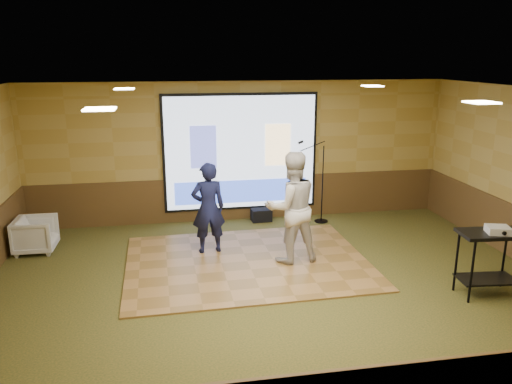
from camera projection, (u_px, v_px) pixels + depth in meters
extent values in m
plane|color=#263317|center=(273.00, 288.00, 7.80)|extent=(9.00, 9.00, 0.00)
cube|color=#AD9348|center=(240.00, 152.00, 10.72)|extent=(9.00, 0.04, 3.00)
cube|color=#AD9348|center=(363.00, 311.00, 4.07)|extent=(9.00, 0.04, 3.00)
cube|color=beige|center=(275.00, 93.00, 7.00)|extent=(9.00, 7.00, 0.04)
cube|color=brown|center=(241.00, 198.00, 10.97)|extent=(9.00, 0.04, 0.95)
cube|color=black|center=(241.00, 152.00, 10.67)|extent=(3.32, 0.03, 2.52)
cube|color=#ADBEDB|center=(241.00, 153.00, 10.65)|extent=(3.20, 0.02, 2.40)
cube|color=#444B96|center=(203.00, 147.00, 10.46)|extent=(0.55, 0.01, 0.90)
cube|color=#F8D28F|center=(278.00, 145.00, 10.72)|extent=(0.55, 0.01, 0.90)
cube|color=blue|center=(241.00, 191.00, 10.86)|extent=(2.88, 0.01, 0.50)
cube|color=#FFE8BF|center=(124.00, 89.00, 8.35)|extent=(0.32, 0.32, 0.02)
cube|color=#FFE8BF|center=(372.00, 86.00, 9.08)|extent=(0.32, 0.32, 0.02)
cube|color=#FFE8BF|center=(100.00, 109.00, 5.22)|extent=(0.32, 0.32, 0.02)
cube|color=#FFE8BF|center=(482.00, 102.00, 5.95)|extent=(0.32, 0.32, 0.02)
cube|color=olive|center=(247.00, 262.00, 8.74)|extent=(4.23, 3.27, 0.03)
imported|color=#13173D|center=(208.00, 208.00, 8.95)|extent=(0.65, 0.46, 1.67)
imported|color=beige|center=(291.00, 207.00, 8.53)|extent=(1.03, 0.85, 1.94)
cylinder|color=black|center=(472.00, 273.00, 7.21)|extent=(0.04, 0.04, 0.95)
cylinder|color=black|center=(456.00, 262.00, 7.59)|extent=(0.04, 0.04, 0.95)
cylinder|color=black|center=(504.00, 258.00, 7.73)|extent=(0.04, 0.04, 0.95)
cube|color=black|center=(493.00, 234.00, 7.33)|extent=(0.95, 0.50, 0.05)
cube|color=black|center=(487.00, 279.00, 7.53)|extent=(0.85, 0.45, 0.03)
cube|color=silver|center=(498.00, 230.00, 7.26)|extent=(0.38, 0.34, 0.11)
cylinder|color=black|center=(321.00, 221.00, 10.90)|extent=(0.29, 0.29, 0.02)
cylinder|color=black|center=(322.00, 184.00, 10.68)|extent=(0.02, 0.02, 1.68)
cylinder|color=black|center=(313.00, 146.00, 10.41)|extent=(0.53, 0.02, 0.21)
cylinder|color=black|center=(301.00, 142.00, 10.35)|extent=(0.12, 0.05, 0.09)
imported|color=gray|center=(36.00, 235.00, 9.16)|extent=(0.72, 0.70, 0.65)
cube|color=black|center=(261.00, 215.00, 10.92)|extent=(0.45, 0.31, 0.27)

